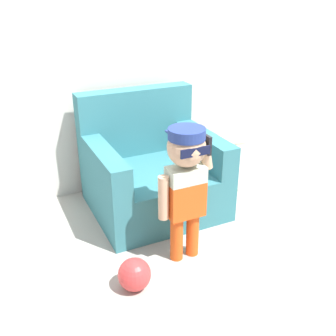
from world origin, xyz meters
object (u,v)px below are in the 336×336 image
at_px(armchair, 151,172).
at_px(side_table, 231,159).
at_px(toy_ball, 134,274).
at_px(person_child, 186,175).

xyz_separation_m(armchair, side_table, (0.81, -0.05, -0.01)).
bearing_deg(toy_ball, side_table, 33.94).
relative_size(person_child, toy_ball, 4.54).
bearing_deg(armchair, person_child, -96.05).
height_order(side_table, toy_ball, side_table).
relative_size(armchair, side_table, 1.98).
bearing_deg(person_child, armchair, 83.95).
height_order(armchair, person_child, armchair).
bearing_deg(side_table, armchair, 176.63).
xyz_separation_m(armchair, person_child, (-0.08, -0.79, 0.33)).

